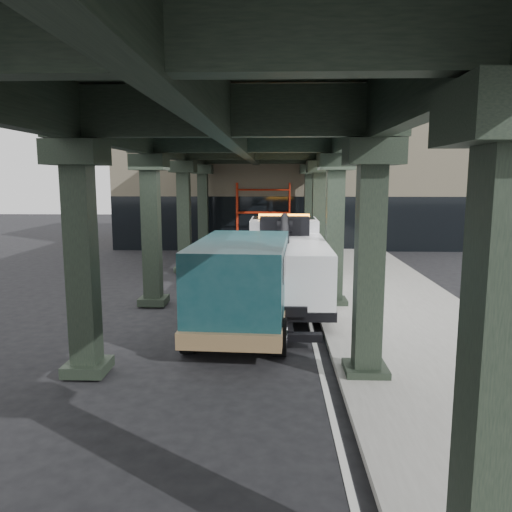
# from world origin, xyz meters

# --- Properties ---
(ground) EXTENTS (90.00, 90.00, 0.00)m
(ground) POSITION_xyz_m (0.00, 0.00, 0.00)
(ground) COLOR black
(ground) RESTS_ON ground
(sidewalk) EXTENTS (5.00, 40.00, 0.15)m
(sidewalk) POSITION_xyz_m (4.50, 2.00, 0.07)
(sidewalk) COLOR gray
(sidewalk) RESTS_ON ground
(lane_stripe) EXTENTS (0.12, 38.00, 0.01)m
(lane_stripe) POSITION_xyz_m (1.70, 2.00, 0.01)
(lane_stripe) COLOR silver
(lane_stripe) RESTS_ON ground
(viaduct) EXTENTS (7.40, 32.00, 6.40)m
(viaduct) POSITION_xyz_m (-0.40, 2.00, 5.46)
(viaduct) COLOR black
(viaduct) RESTS_ON ground
(building) EXTENTS (22.00, 10.00, 8.00)m
(building) POSITION_xyz_m (2.00, 20.00, 4.00)
(building) COLOR #C6B793
(building) RESTS_ON ground
(scaffolding) EXTENTS (3.08, 0.88, 4.00)m
(scaffolding) POSITION_xyz_m (0.00, 14.64, 2.11)
(scaffolding) COLOR #B8250E
(scaffolding) RESTS_ON ground
(tow_truck) EXTENTS (2.86, 9.27, 3.03)m
(tow_truck) POSITION_xyz_m (1.00, 3.17, 1.48)
(tow_truck) COLOR black
(tow_truck) RESTS_ON ground
(towed_van) EXTENTS (2.87, 6.52, 2.59)m
(towed_van) POSITION_xyz_m (-0.21, -0.58, 1.39)
(towed_van) COLOR #10343A
(towed_van) RESTS_ON ground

